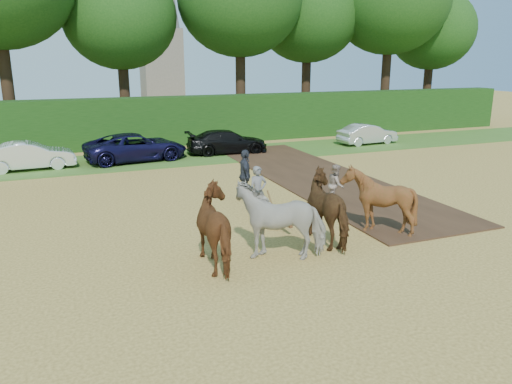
{
  "coord_description": "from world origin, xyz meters",
  "views": [
    {
      "loc": [
        -9.37,
        -12.73,
        5.33
      ],
      "look_at": [
        -4.0,
        0.83,
        1.4
      ],
      "focal_mm": 35.0,
      "sensor_mm": 36.0,
      "label": 1
    }
  ],
  "objects_px": {
    "plough_team": "(306,212)",
    "parked_cars": "(150,147)",
    "spectator_far": "(245,175)",
    "spectator_near": "(336,185)"
  },
  "relations": [
    {
      "from": "plough_team",
      "to": "parked_cars",
      "type": "height_order",
      "value": "plough_team"
    },
    {
      "from": "spectator_near",
      "to": "plough_team",
      "type": "height_order",
      "value": "plough_team"
    },
    {
      "from": "spectator_near",
      "to": "spectator_far",
      "type": "xyz_separation_m",
      "value": [
        -2.95,
        1.78,
        0.22
      ]
    },
    {
      "from": "spectator_far",
      "to": "plough_team",
      "type": "distance_m",
      "value": 5.22
    },
    {
      "from": "parked_cars",
      "to": "spectator_far",
      "type": "bearing_deg",
      "value": -77.88
    },
    {
      "from": "spectator_near",
      "to": "parked_cars",
      "type": "height_order",
      "value": "spectator_near"
    },
    {
      "from": "spectator_far",
      "to": "parked_cars",
      "type": "xyz_separation_m",
      "value": [
        -1.99,
        9.28,
        -0.29
      ]
    },
    {
      "from": "spectator_near",
      "to": "spectator_far",
      "type": "bearing_deg",
      "value": 89.81
    },
    {
      "from": "spectator_far",
      "to": "parked_cars",
      "type": "relative_size",
      "value": 0.07
    },
    {
      "from": "spectator_far",
      "to": "plough_team",
      "type": "bearing_deg",
      "value": -171.5
    }
  ]
}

